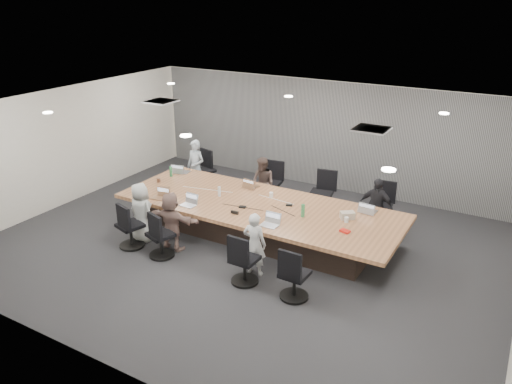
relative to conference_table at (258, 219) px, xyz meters
The scene contains 38 objects.
floor 0.64m from the conference_table, 90.00° to the right, with size 10.00×8.00×0.00m, color #2C2C30.
ceiling 2.45m from the conference_table, 90.00° to the right, with size 10.00×8.00×0.00m, color white.
wall_back 3.64m from the conference_table, 90.00° to the left, with size 10.00×2.80×0.00m, color beige.
wall_front 4.61m from the conference_table, 90.00° to the right, with size 10.00×2.80×0.00m, color beige.
wall_left 5.12m from the conference_table, behind, with size 8.00×2.80×0.00m, color beige.
curtain 3.56m from the conference_table, 90.00° to the left, with size 9.80×0.04×2.80m, color slate.
conference_table is the anchor object (origin of this frame).
chair_0 3.11m from the conference_table, 146.86° to the left, with size 0.56×0.56×0.83m, color black, non-canonical shape.
chair_1 1.82m from the conference_table, 110.78° to the left, with size 0.59×0.59×0.87m, color black, non-canonical shape.
chair_2 1.84m from the conference_table, 67.54° to the left, with size 0.59×0.59×0.87m, color black, non-canonical shape.
chair_3 2.69m from the conference_table, 39.12° to the left, with size 0.57×0.57×0.85m, color black, non-canonical shape.
chair_4 2.63m from the conference_table, 139.78° to the right, with size 0.54×0.54×0.80m, color black, non-canonical shape.
chair_5 2.09m from the conference_table, 125.74° to the right, with size 0.53×0.53×0.78m, color black, non-canonical shape.
chair_6 1.83m from the conference_table, 67.97° to the right, with size 0.53×0.53×0.78m, color black, non-canonical shape.
chair_7 2.38m from the conference_table, 45.53° to the right, with size 0.52×0.52×0.78m, color black, non-canonical shape.
person_0 2.95m from the conference_table, 152.59° to the left, with size 0.51×0.34×1.40m, color #AAB7C5.
laptop_0 2.75m from the conference_table, 162.92° to the left, with size 0.36×0.24×0.02m, color #B2B2B7.
person_1 1.51m from the conference_table, 115.54° to the left, with size 0.61×0.48×1.26m, color #493934.
laptop_1 1.09m from the conference_table, 128.88° to the left, with size 0.32×0.22×0.02m, color #8C6647.
person_3 2.50m from the conference_table, 32.85° to the left, with size 0.74×0.31×1.27m, color black.
laptop_3 2.27m from the conference_table, 20.94° to the left, with size 0.34×0.23×0.02m, color #B2B2B7.
person_4 2.43m from the conference_table, 146.11° to the right, with size 0.62×0.40×1.27m, color #ACB0AD.
laptop_4 2.19m from the conference_table, 158.30° to the right, with size 0.30×0.21×0.02m, color #8C6647.
person_5 1.83m from the conference_table, 132.18° to the right, with size 1.14×0.36×1.23m, color #84665D.
laptop_5 1.50m from the conference_table, 146.82° to the right, with size 0.31×0.21×0.02m, color #B2B2B7.
person_6 1.53m from the conference_table, 63.00° to the right, with size 0.44×0.29×1.22m, color silver.
laptop_6 1.11m from the conference_table, 49.31° to the right, with size 0.33×0.23×0.02m, color #B2B2B7.
bottle_green_left 2.72m from the conference_table, behind, with size 0.07×0.07×0.24m, color #2F7D46.
bottle_green_right 1.17m from the conference_table, ahead, with size 0.07×0.07×0.26m, color #2F7D46.
bottle_clear 1.06m from the conference_table, behind, with size 0.06×0.06×0.22m, color silver.
cup_white_far 0.62m from the conference_table, 84.72° to the left, with size 0.09×0.09×0.11m, color white.
cup_white_near 1.94m from the conference_table, ahead, with size 0.08×0.08×0.10m, color white.
mug_brown 2.68m from the conference_table, behind, with size 0.08×0.08×0.10m, color brown.
mic_left 0.51m from the conference_table, 122.60° to the right, with size 0.14×0.09×0.03m, color black.
mic_right 0.73m from the conference_table, 23.44° to the left, with size 0.13×0.09×0.03m, color black.
stapler 0.77m from the conference_table, 104.69° to the right, with size 0.16×0.04×0.06m, color black.
canvas_bag 1.92m from the conference_table, ahead, with size 0.27×0.16×0.14m, color #B9A894.
snack_packet 2.08m from the conference_table, ahead, with size 0.18×0.12×0.04m, color red.
Camera 1 is at (4.71, -7.79, 4.87)m, focal length 35.00 mm.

